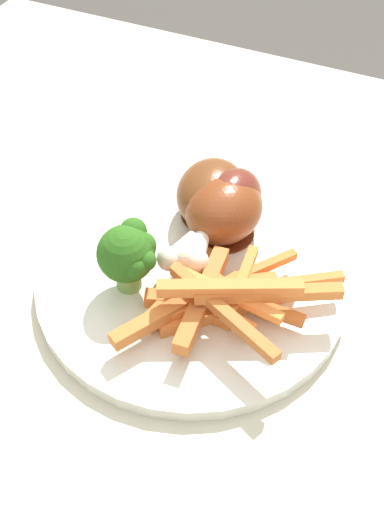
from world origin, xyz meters
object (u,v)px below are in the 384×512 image
at_px(chicken_drumstick_far, 211,197).
at_px(carrot_fries_pile, 217,297).
at_px(broccoli_floret_front, 130,254).
at_px(chicken_drumstick_extra, 228,205).
at_px(chicken_drumstick_near, 222,212).
at_px(dining_table, 282,372).
at_px(dinner_plate, 192,278).

bearing_deg(chicken_drumstick_far, carrot_fries_pile, -64.45).
bearing_deg(broccoli_floret_front, chicken_drumstick_extra, 65.12).
height_order(broccoli_floret_front, chicken_drumstick_near, broccoli_floret_front).
height_order(chicken_drumstick_near, chicken_drumstick_far, chicken_drumstick_near).
bearing_deg(dining_table, carrot_fries_pile, -128.79).
bearing_deg(dining_table, chicken_drumstick_near, 166.18).
height_order(dining_table, dinner_plate, dinner_plate).
bearing_deg(carrot_fries_pile, dinner_plate, 140.57).
height_order(dinner_plate, chicken_drumstick_extra, chicken_drumstick_extra).
bearing_deg(dinner_plate, carrot_fries_pile, -39.43).
height_order(chicken_drumstick_far, chicken_drumstick_extra, chicken_drumstick_extra).
relative_size(dinner_plate, carrot_fries_pile, 1.76).
distance_m(dinner_plate, broccoli_floret_front, 0.06).
xyz_separation_m(carrot_fries_pile, chicken_drumstick_near, (-0.03, 0.08, 0.01)).
xyz_separation_m(dining_table, dinner_plate, (-0.08, -0.03, 0.13)).
height_order(dining_table, chicken_drumstick_far, chicken_drumstick_far).
relative_size(chicken_drumstick_near, chicken_drumstick_extra, 1.01).
distance_m(dining_table, chicken_drumstick_near, 0.18).
relative_size(dinner_plate, chicken_drumstick_near, 2.12).
relative_size(dinner_plate, broccoli_floret_front, 4.29).
distance_m(broccoli_floret_front, chicken_drumstick_far, 0.10).
distance_m(dining_table, dinner_plate, 0.16).
relative_size(dining_table, broccoli_floret_front, 17.72).
height_order(dining_table, chicken_drumstick_extra, chicken_drumstick_extra).
height_order(carrot_fries_pile, chicken_drumstick_far, chicken_drumstick_far).
xyz_separation_m(dinner_plate, carrot_fries_pile, (0.03, -0.03, 0.02)).
xyz_separation_m(dinner_plate, broccoli_floret_front, (-0.04, -0.03, 0.04)).
bearing_deg(chicken_drumstick_near, carrot_fries_pile, -69.63).
height_order(dinner_plate, chicken_drumstick_far, chicken_drumstick_far).
xyz_separation_m(broccoli_floret_front, chicken_drumstick_far, (0.03, 0.10, -0.01)).
relative_size(dinner_plate, chicken_drumstick_far, 1.95).
xyz_separation_m(broccoli_floret_front, carrot_fries_pile, (0.07, 0.00, -0.02)).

